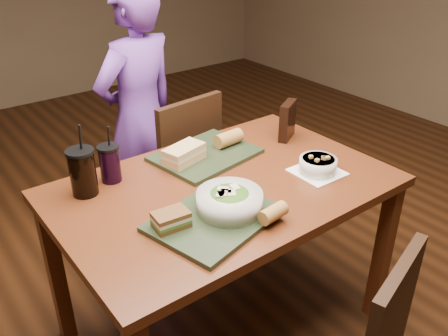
{
  "coord_description": "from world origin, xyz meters",
  "views": [
    {
      "loc": [
        -0.97,
        -1.28,
        1.68
      ],
      "look_at": [
        0.0,
        0.0,
        0.82
      ],
      "focal_mm": 38.0,
      "sensor_mm": 36.0,
      "label": 1
    }
  ],
  "objects_px": {
    "dining_table": "(224,203)",
    "diner": "(140,118)",
    "chair_far": "(182,167)",
    "tray_far": "(205,155)",
    "cup_cola": "(83,172)",
    "baguette_far": "(228,138)",
    "soup_bowl": "(318,165)",
    "tray_near": "(215,219)",
    "sandwich_near": "(171,219)",
    "baguette_near": "(273,213)",
    "cup_berry": "(110,163)",
    "salad_bowl": "(229,200)",
    "sandwich_far": "(184,154)",
    "chip_bag": "(287,121)"
  },
  "relations": [
    {
      "from": "chip_bag",
      "to": "chair_far",
      "type": "bearing_deg",
      "value": 94.25
    },
    {
      "from": "diner",
      "to": "baguette_far",
      "type": "bearing_deg",
      "value": 86.16
    },
    {
      "from": "tray_near",
      "to": "sandwich_near",
      "type": "relative_size",
      "value": 3.41
    },
    {
      "from": "baguette_far",
      "to": "soup_bowl",
      "type": "bearing_deg",
      "value": -69.05
    },
    {
      "from": "cup_cola",
      "to": "baguette_near",
      "type": "bearing_deg",
      "value": -53.58
    },
    {
      "from": "baguette_far",
      "to": "salad_bowl",
      "type": "bearing_deg",
      "value": -127.48
    },
    {
      "from": "chair_far",
      "to": "salad_bowl",
      "type": "relative_size",
      "value": 3.88
    },
    {
      "from": "tray_near",
      "to": "baguette_far",
      "type": "height_order",
      "value": "baguette_far"
    },
    {
      "from": "sandwich_near",
      "to": "chip_bag",
      "type": "bearing_deg",
      "value": 20.39
    },
    {
      "from": "diner",
      "to": "cup_berry",
      "type": "xyz_separation_m",
      "value": [
        -0.43,
        -0.57,
        0.11
      ]
    },
    {
      "from": "dining_table",
      "to": "tray_far",
      "type": "distance_m",
      "value": 0.27
    },
    {
      "from": "sandwich_near",
      "to": "cup_berry",
      "type": "distance_m",
      "value": 0.44
    },
    {
      "from": "tray_near",
      "to": "chip_bag",
      "type": "relative_size",
      "value": 2.38
    },
    {
      "from": "diner",
      "to": "chair_far",
      "type": "bearing_deg",
      "value": 97.67
    },
    {
      "from": "diner",
      "to": "baguette_near",
      "type": "xyz_separation_m",
      "value": [
        -0.13,
        -1.18,
        0.07
      ]
    },
    {
      "from": "sandwich_near",
      "to": "baguette_near",
      "type": "xyz_separation_m",
      "value": [
        0.29,
        -0.17,
        -0.0
      ]
    },
    {
      "from": "soup_bowl",
      "to": "cup_berry",
      "type": "distance_m",
      "value": 0.83
    },
    {
      "from": "sandwich_near",
      "to": "baguette_near",
      "type": "relative_size",
      "value": 1.19
    },
    {
      "from": "cup_cola",
      "to": "salad_bowl",
      "type": "bearing_deg",
      "value": -51.76
    },
    {
      "from": "dining_table",
      "to": "soup_bowl",
      "type": "bearing_deg",
      "value": -23.71
    },
    {
      "from": "baguette_far",
      "to": "cup_berry",
      "type": "bearing_deg",
      "value": 174.41
    },
    {
      "from": "soup_bowl",
      "to": "cup_cola",
      "type": "height_order",
      "value": "cup_cola"
    },
    {
      "from": "tray_far",
      "to": "cup_berry",
      "type": "relative_size",
      "value": 1.81
    },
    {
      "from": "cup_berry",
      "to": "diner",
      "type": "bearing_deg",
      "value": 53.07
    },
    {
      "from": "chair_far",
      "to": "chip_bag",
      "type": "distance_m",
      "value": 0.64
    },
    {
      "from": "tray_near",
      "to": "chair_far",
      "type": "bearing_deg",
      "value": 65.0
    },
    {
      "from": "tray_near",
      "to": "soup_bowl",
      "type": "relative_size",
      "value": 2.24
    },
    {
      "from": "dining_table",
      "to": "diner",
      "type": "distance_m",
      "value": 0.87
    },
    {
      "from": "dining_table",
      "to": "cup_berry",
      "type": "distance_m",
      "value": 0.48
    },
    {
      "from": "soup_bowl",
      "to": "cup_cola",
      "type": "xyz_separation_m",
      "value": [
        -0.82,
        0.42,
        0.06
      ]
    },
    {
      "from": "baguette_far",
      "to": "cup_cola",
      "type": "relative_size",
      "value": 0.46
    },
    {
      "from": "tray_near",
      "to": "cup_berry",
      "type": "distance_m",
      "value": 0.51
    },
    {
      "from": "tray_near",
      "to": "sandwich_near",
      "type": "distance_m",
      "value": 0.16
    },
    {
      "from": "dining_table",
      "to": "sandwich_near",
      "type": "xyz_separation_m",
      "value": [
        -0.33,
        -0.14,
        0.14
      ]
    },
    {
      "from": "chair_far",
      "to": "diner",
      "type": "bearing_deg",
      "value": 111.72
    },
    {
      "from": "diner",
      "to": "cup_cola",
      "type": "relative_size",
      "value": 5.11
    },
    {
      "from": "tray_far",
      "to": "cup_cola",
      "type": "relative_size",
      "value": 1.49
    },
    {
      "from": "baguette_far",
      "to": "cup_berry",
      "type": "height_order",
      "value": "cup_berry"
    },
    {
      "from": "chair_far",
      "to": "soup_bowl",
      "type": "xyz_separation_m",
      "value": [
        0.17,
        -0.78,
        0.28
      ]
    },
    {
      "from": "tray_near",
      "to": "baguette_near",
      "type": "height_order",
      "value": "baguette_near"
    },
    {
      "from": "baguette_far",
      "to": "dining_table",
      "type": "bearing_deg",
      "value": -131.0
    },
    {
      "from": "baguette_near",
      "to": "cup_berry",
      "type": "relative_size",
      "value": 0.45
    },
    {
      "from": "tray_far",
      "to": "cup_cola",
      "type": "bearing_deg",
      "value": 177.57
    },
    {
      "from": "tray_near",
      "to": "baguette_far",
      "type": "distance_m",
      "value": 0.58
    },
    {
      "from": "soup_bowl",
      "to": "baguette_far",
      "type": "distance_m",
      "value": 0.43
    },
    {
      "from": "chip_bag",
      "to": "soup_bowl",
      "type": "bearing_deg",
      "value": -142.29
    },
    {
      "from": "tray_near",
      "to": "chip_bag",
      "type": "height_order",
      "value": "chip_bag"
    },
    {
      "from": "sandwich_far",
      "to": "baguette_near",
      "type": "height_order",
      "value": "sandwich_far"
    },
    {
      "from": "cup_berry",
      "to": "chip_bag",
      "type": "relative_size",
      "value": 1.32
    },
    {
      "from": "chair_far",
      "to": "diner",
      "type": "distance_m",
      "value": 0.35
    }
  ]
}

